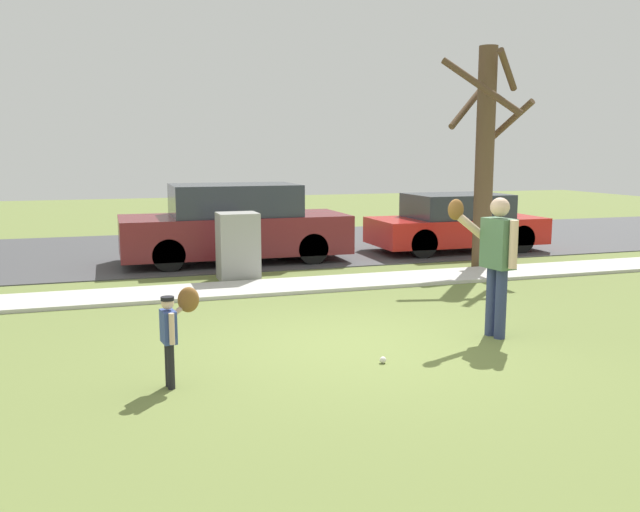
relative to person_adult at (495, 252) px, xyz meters
The scene contains 10 objects.
ground_plane 4.22m from the person_adult, 115.80° to the left, with size 48.00×48.00×0.00m, color olive.
sidewalk_strip 4.30m from the person_adult, 115.20° to the left, with size 36.00×1.20×0.06m, color beige.
road_surface 9.01m from the person_adult, 101.44° to the left, with size 36.00×6.80×0.02m, color #424244.
person_adult is the anchor object (origin of this frame).
person_child 4.04m from the person_adult, behind, with size 0.42×0.42×0.97m.
baseball 2.10m from the person_adult, 161.55° to the right, with size 0.07×0.07×0.07m, color white.
utility_cabinet 5.34m from the person_adult, 115.92° to the left, with size 0.72×0.65×1.23m, color gray.
street_tree_near 5.45m from the person_adult, 60.35° to the left, with size 1.84×1.88×4.34m.
parked_suv_maroon 7.06m from the person_adult, 106.61° to the left, with size 4.70×1.90×1.63m.
parked_hatchback_red 7.46m from the person_adult, 64.45° to the left, with size 4.00×1.75×1.33m.
Camera 1 is at (-2.79, -7.33, 2.32)m, focal length 37.58 mm.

